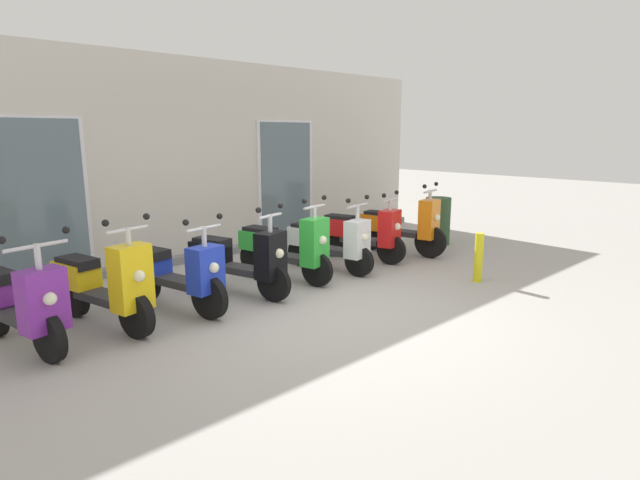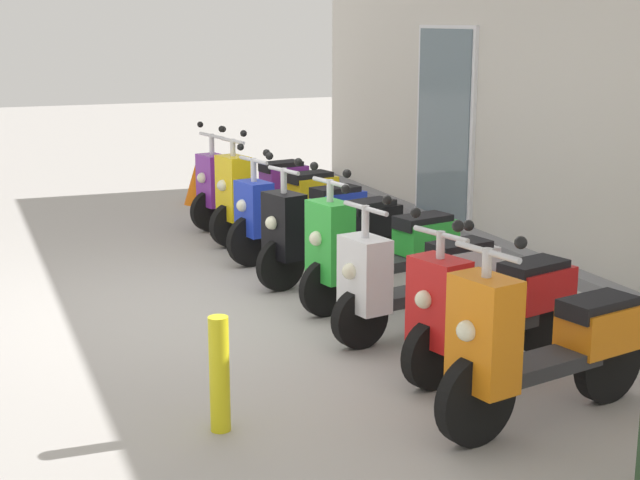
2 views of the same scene
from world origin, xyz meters
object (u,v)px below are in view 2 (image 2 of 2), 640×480
at_px(scooter_blue, 300,214).
at_px(scooter_black, 330,230).
at_px(scooter_purple, 250,186).
at_px(traffic_cone, 196,184).
at_px(scooter_orange, 544,345).
at_px(curb_bollard, 219,374).
at_px(scooter_yellow, 273,197).
at_px(scooter_white, 417,279).
at_px(scooter_green, 379,248).
at_px(scooter_red, 490,306).

distance_m(scooter_blue, scooter_black, 0.89).
distance_m(scooter_purple, traffic_cone, 1.58).
xyz_separation_m(scooter_orange, curb_bollard, (-0.60, -1.81, -0.14)).
distance_m(scooter_yellow, scooter_white, 3.39).
xyz_separation_m(traffic_cone, curb_bollard, (6.88, -1.59, 0.09)).
distance_m(scooter_black, scooter_green, 0.87).
relative_size(scooter_green, scooter_red, 1.05).
distance_m(scooter_black, scooter_orange, 3.39).
relative_size(scooter_black, curb_bollard, 2.27).
height_order(scooter_blue, scooter_orange, scooter_orange).
bearing_deg(scooter_purple, scooter_black, -0.54).
distance_m(scooter_yellow, curb_bollard, 4.88).
bearing_deg(scooter_green, scooter_purple, -178.93).
bearing_deg(scooter_red, scooter_white, -172.70).
height_order(scooter_yellow, scooter_black, scooter_yellow).
height_order(scooter_yellow, scooter_orange, scooter_yellow).
bearing_deg(scooter_yellow, scooter_white, 0.00).
height_order(scooter_purple, scooter_red, scooter_purple).
height_order(scooter_green, scooter_red, scooter_green).
bearing_deg(scooter_black, scooter_orange, -0.29).
bearing_deg(scooter_blue, scooter_yellow, 179.98).
bearing_deg(scooter_white, scooter_green, 175.97).
distance_m(scooter_green, scooter_white, 0.82).
height_order(scooter_red, curb_bollard, scooter_red).
xyz_separation_m(scooter_green, traffic_cone, (-4.95, -0.32, -0.24)).
distance_m(scooter_white, traffic_cone, 5.77).
bearing_deg(scooter_orange, curb_bollard, -108.36).
bearing_deg(scooter_yellow, scooter_red, 1.49).
distance_m(scooter_blue, traffic_cone, 3.21).
xyz_separation_m(scooter_purple, scooter_orange, (5.93, -0.04, 0.02)).
distance_m(traffic_cone, curb_bollard, 7.06).
bearing_deg(curb_bollard, scooter_white, 120.97).
distance_m(scooter_black, curb_bollard, 3.34).
height_order(scooter_black, scooter_green, scooter_green).
distance_m(scooter_yellow, traffic_cone, 2.40).
bearing_deg(scooter_red, scooter_green, -178.17).
xyz_separation_m(scooter_yellow, scooter_green, (2.58, 0.06, 0.01)).
height_order(scooter_yellow, scooter_red, scooter_yellow).
xyz_separation_m(scooter_purple, scooter_black, (2.54, -0.02, 0.00)).
relative_size(scooter_white, scooter_red, 0.99).
xyz_separation_m(scooter_black, scooter_orange, (3.39, -0.02, 0.01)).
distance_m(scooter_yellow, scooter_black, 1.72).
bearing_deg(scooter_black, scooter_green, 5.82).
distance_m(scooter_purple, scooter_blue, 1.65).
distance_m(scooter_yellow, scooter_red, 4.26).
relative_size(scooter_purple, scooter_green, 0.96).
bearing_deg(traffic_cone, scooter_red, 3.26).
relative_size(scooter_yellow, scooter_black, 1.00).
bearing_deg(curb_bollard, scooter_blue, 153.22).
distance_m(scooter_white, scooter_orange, 1.72).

